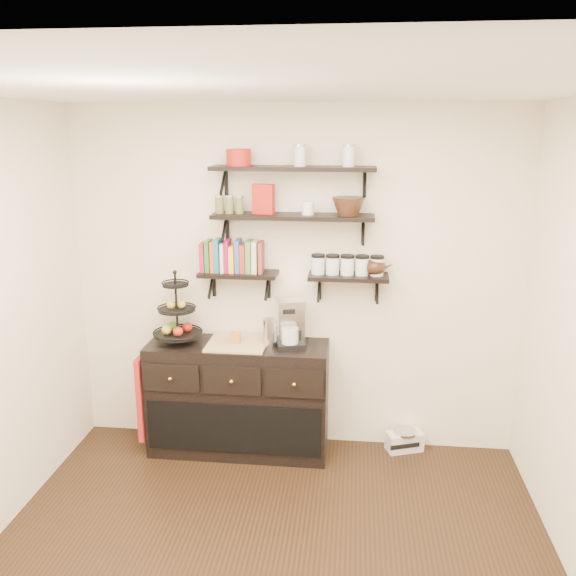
% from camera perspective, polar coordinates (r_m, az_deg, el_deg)
% --- Properties ---
extents(ceiling, '(3.50, 3.50, 0.02)m').
position_cam_1_polar(ceiling, '(2.88, -3.00, 18.21)').
color(ceiling, white).
rests_on(ceiling, back_wall).
extents(back_wall, '(3.50, 0.02, 2.70)m').
position_cam_1_polar(back_wall, '(4.77, 0.61, 0.57)').
color(back_wall, white).
rests_on(back_wall, ground).
extents(shelf_top, '(1.20, 0.27, 0.23)m').
position_cam_1_polar(shelf_top, '(4.50, 0.47, 11.10)').
color(shelf_top, black).
rests_on(shelf_top, back_wall).
extents(shelf_mid, '(1.20, 0.27, 0.23)m').
position_cam_1_polar(shelf_mid, '(4.53, 0.46, 6.68)').
color(shelf_mid, black).
rests_on(shelf_mid, back_wall).
extents(shelf_low_left, '(0.60, 0.25, 0.23)m').
position_cam_1_polar(shelf_low_left, '(4.69, -4.64, 1.27)').
color(shelf_low_left, black).
rests_on(shelf_low_left, back_wall).
extents(shelf_low_right, '(0.60, 0.25, 0.23)m').
position_cam_1_polar(shelf_low_right, '(4.61, 5.66, 1.00)').
color(shelf_low_right, black).
rests_on(shelf_low_right, back_wall).
extents(cookbooks, '(0.43, 0.15, 0.26)m').
position_cam_1_polar(cookbooks, '(4.67, -5.32, 2.92)').
color(cookbooks, '#B91632').
rests_on(cookbooks, shelf_low_left).
extents(glass_canisters, '(0.54, 0.10, 0.13)m').
position_cam_1_polar(glass_canisters, '(4.59, 5.57, 2.05)').
color(glass_canisters, silver).
rests_on(glass_canisters, shelf_low_right).
extents(sideboard, '(1.40, 0.50, 0.92)m').
position_cam_1_polar(sideboard, '(4.91, -4.65, -10.18)').
color(sideboard, black).
rests_on(sideboard, floor).
extents(fruit_stand, '(0.37, 0.37, 0.55)m').
position_cam_1_polar(fruit_stand, '(4.79, -10.28, -2.84)').
color(fruit_stand, black).
rests_on(fruit_stand, sideboard).
extents(candle, '(0.08, 0.08, 0.08)m').
position_cam_1_polar(candle, '(4.72, -4.96, -4.63)').
color(candle, '#B96A2A').
rests_on(candle, sideboard).
extents(coffee_maker, '(0.25, 0.24, 0.38)m').
position_cam_1_polar(coffee_maker, '(4.64, 0.25, -3.31)').
color(coffee_maker, black).
rests_on(coffee_maker, sideboard).
extents(thermal_carafe, '(0.11, 0.11, 0.22)m').
position_cam_1_polar(thermal_carafe, '(4.64, -1.68, -4.23)').
color(thermal_carafe, silver).
rests_on(thermal_carafe, sideboard).
extents(apron, '(0.04, 0.29, 0.68)m').
position_cam_1_polar(apron, '(4.99, -13.25, -9.70)').
color(apron, maroon).
rests_on(apron, sideboard).
extents(radio, '(0.31, 0.24, 0.17)m').
position_cam_1_polar(radio, '(5.13, 10.84, -13.83)').
color(radio, silver).
rests_on(radio, floor).
extents(recipe_box, '(0.17, 0.09, 0.22)m').
position_cam_1_polar(recipe_box, '(4.54, -2.31, 8.32)').
color(recipe_box, '#B41B14').
rests_on(recipe_box, shelf_mid).
extents(walnut_bowl, '(0.24, 0.24, 0.13)m').
position_cam_1_polar(walnut_bowl, '(4.49, 5.66, 7.61)').
color(walnut_bowl, black).
rests_on(walnut_bowl, shelf_mid).
extents(ramekins, '(0.09, 0.09, 0.10)m').
position_cam_1_polar(ramekins, '(4.51, 1.87, 7.48)').
color(ramekins, white).
rests_on(ramekins, shelf_mid).
extents(teapot, '(0.23, 0.20, 0.15)m').
position_cam_1_polar(teapot, '(4.59, 8.19, 2.11)').
color(teapot, '#361A10').
rests_on(teapot, shelf_low_right).
extents(red_pot, '(0.18, 0.18, 0.12)m').
position_cam_1_polar(red_pot, '(4.55, -4.64, 12.08)').
color(red_pot, '#B41B14').
rests_on(red_pot, shelf_top).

